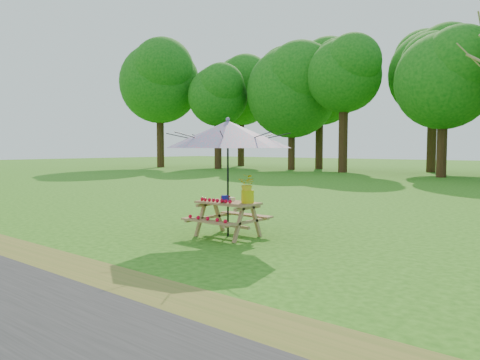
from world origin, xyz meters
The scene contains 7 objects.
ground centered at (0.00, 0.00, 0.00)m, with size 120.00×120.00×0.00m, color #266212.
drygrass_strip centered at (0.00, -2.80, 0.00)m, with size 120.00×1.20×0.01m, color olive.
picnic_table centered at (0.42, 0.50, 0.33)m, with size 1.20×1.32×0.67m.
patio_umbrella centered at (0.42, 0.50, 1.95)m, with size 2.76×2.76×2.27m.
produce_bins centered at (0.35, 0.53, 0.72)m, with size 0.26×0.35×0.13m.
tomatoes_row centered at (0.27, 0.32, 0.71)m, with size 0.77×0.13×0.07m, color red, non-canonical shape.
flower_bucket centered at (0.83, 0.59, 0.96)m, with size 0.37×0.34×0.54m.
Camera 1 is at (6.27, -6.14, 1.71)m, focal length 35.00 mm.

